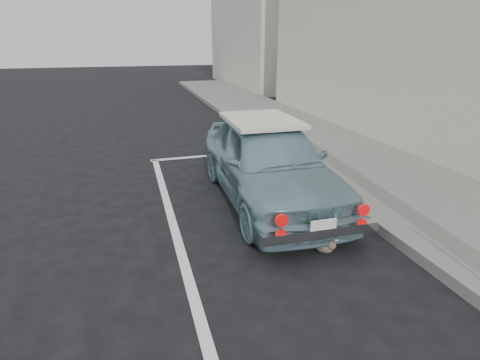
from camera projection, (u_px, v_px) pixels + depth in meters
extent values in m
cube|color=slate|center=(467.00, 221.00, 5.43)|extent=(2.80, 40.00, 0.15)
cube|color=black|center=(456.00, 103.00, 7.15)|extent=(0.10, 16.00, 2.40)
cube|color=beige|center=(261.00, 12.00, 21.04)|extent=(3.50, 10.00, 8.00)
cube|color=silver|center=(216.00, 155.00, 8.77)|extent=(3.00, 0.12, 0.01)
cube|color=silver|center=(175.00, 232.00, 5.25)|extent=(0.12, 7.00, 0.01)
imported|color=#749BA6|center=(268.00, 161.00, 6.12)|extent=(1.69, 4.00, 1.35)
cube|color=silver|center=(261.00, 120.00, 6.26)|extent=(1.15, 1.53, 0.07)
cube|color=silver|center=(321.00, 232.00, 4.47)|extent=(1.52, 0.15, 0.12)
cube|color=white|center=(323.00, 226.00, 4.40)|extent=(0.33, 0.03, 0.17)
cylinder|color=red|center=(281.00, 220.00, 4.23)|extent=(0.15, 0.04, 0.15)
cylinder|color=red|center=(363.00, 210.00, 4.49)|extent=(0.15, 0.04, 0.15)
cylinder|color=red|center=(281.00, 234.00, 4.30)|extent=(0.12, 0.04, 0.12)
cylinder|color=red|center=(362.00, 223.00, 4.56)|extent=(0.12, 0.04, 0.12)
ellipsoid|color=#736858|center=(323.00, 245.00, 4.75)|extent=(0.29, 0.34, 0.18)
sphere|color=#736858|center=(332.00, 245.00, 4.63)|extent=(0.11, 0.11, 0.11)
cone|color=#736858|center=(331.00, 242.00, 4.59)|extent=(0.04, 0.04, 0.04)
cone|color=#736858|center=(334.00, 240.00, 4.63)|extent=(0.04, 0.04, 0.04)
cylinder|color=#736858|center=(316.00, 244.00, 4.90)|extent=(0.16, 0.15, 0.03)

